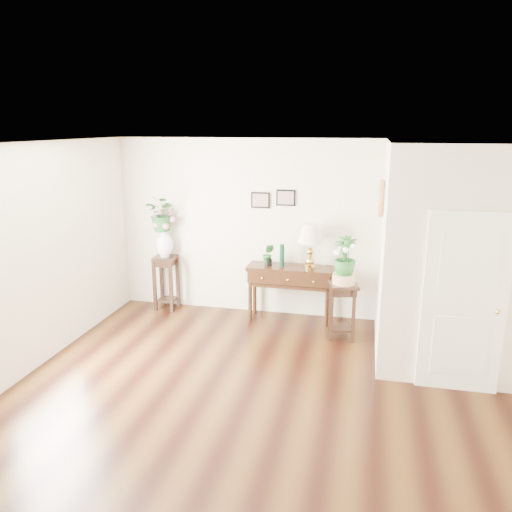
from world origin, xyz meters
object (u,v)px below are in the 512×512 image
(table_lamp, at_px, (310,246))
(plant_stand_b, at_px, (342,311))
(console_table, at_px, (290,293))
(plant_stand_a, at_px, (166,282))

(table_lamp, height_order, plant_stand_b, table_lamp)
(console_table, height_order, plant_stand_b, console_table)
(plant_stand_a, bearing_deg, console_table, -2.05)
(plant_stand_b, bearing_deg, plant_stand_a, 169.13)
(console_table, relative_size, plant_stand_b, 1.61)
(table_lamp, distance_m, plant_stand_b, 1.09)
(plant_stand_a, distance_m, plant_stand_b, 2.99)
(console_table, xyz_separation_m, plant_stand_b, (0.84, -0.49, -0.03))
(console_table, height_order, plant_stand_a, plant_stand_a)
(table_lamp, bearing_deg, plant_stand_b, -42.14)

